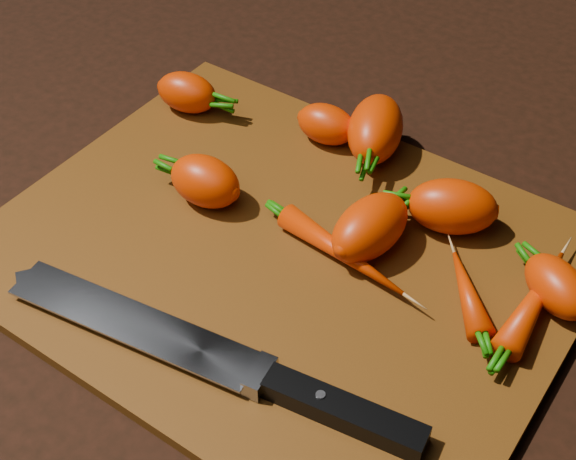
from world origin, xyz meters
The scene contains 13 objects.
ground centered at (0.00, 0.00, -0.01)m, with size 2.00×2.00×0.01m, color black.
cutting_board centered at (0.00, 0.00, 0.01)m, with size 0.50×0.40×0.01m, color #6C390C.
carrot_0 centered at (-0.21, 0.12, 0.03)m, with size 0.07×0.04×0.04m, color #C22A00.
carrot_1 centered at (-0.10, 0.01, 0.04)m, with size 0.07×0.05×0.05m, color #C22A00.
carrot_2 centered at (-0.01, 0.17, 0.04)m, with size 0.09×0.05×0.05m, color #C22A00.
carrot_3 centered at (0.06, 0.05, 0.04)m, with size 0.09×0.05×0.05m, color #C22A00.
carrot_4 centered at (0.11, 0.11, 0.04)m, with size 0.08×0.05×0.05m, color #C22A00.
carrot_5 centered at (-0.05, 0.16, 0.03)m, with size 0.06×0.04×0.04m, color #C22A00.
carrot_6 centered at (0.22, 0.08, 0.03)m, with size 0.07×0.04×0.04m, color #C22A00.
carrot_7 centered at (0.21, 0.06, 0.02)m, with size 0.12×0.03×0.03m, color #C22A00.
carrot_8 centered at (0.05, 0.02, 0.02)m, with size 0.13×0.02×0.02m, color #C22A00.
carrot_9 centered at (0.16, 0.04, 0.02)m, with size 0.09×0.02×0.02m, color #C22A00.
knife centered at (-0.03, -0.14, 0.02)m, with size 0.36×0.08×0.02m.
Camera 1 is at (0.29, -0.40, 0.52)m, focal length 50.00 mm.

